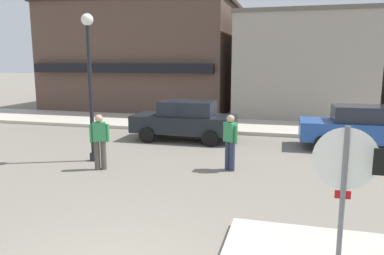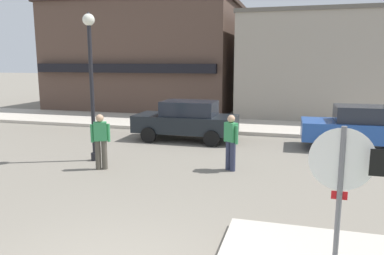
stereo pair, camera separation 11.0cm
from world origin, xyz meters
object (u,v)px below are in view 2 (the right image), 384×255
(parked_car_second, at_px, (362,127))
(pedestrian_crossing_far, at_px, (231,141))
(parked_car_nearest, at_px, (187,120))
(stop_sign, at_px, (340,186))
(lamp_post, at_px, (91,66))
(pedestrian_crossing_near, at_px, (101,140))

(parked_car_second, relative_size, pedestrian_crossing_far, 2.50)
(parked_car_nearest, bearing_deg, stop_sign, -62.47)
(parked_car_nearest, height_order, parked_car_second, same)
(parked_car_second, xyz_separation_m, pedestrian_crossing_far, (-4.01, -3.72, 0.06))
(lamp_post, relative_size, pedestrian_crossing_far, 2.82)
(stop_sign, xyz_separation_m, pedestrian_crossing_near, (-5.94, 4.47, -0.65))
(stop_sign, distance_m, parked_car_second, 9.27)
(stop_sign, relative_size, pedestrian_crossing_near, 1.43)
(pedestrian_crossing_near, bearing_deg, stop_sign, -36.94)
(parked_car_nearest, height_order, pedestrian_crossing_near, pedestrian_crossing_near)
(parked_car_nearest, relative_size, parked_car_second, 0.99)
(stop_sign, relative_size, pedestrian_crossing_far, 1.43)
(lamp_post, height_order, pedestrian_crossing_far, lamp_post)
(stop_sign, xyz_separation_m, lamp_post, (-6.64, 5.30, 1.44))
(stop_sign, distance_m, pedestrian_crossing_near, 7.47)
(pedestrian_crossing_near, xyz_separation_m, pedestrian_crossing_far, (3.62, 0.89, 0.00))
(stop_sign, bearing_deg, parked_car_second, 79.48)
(lamp_post, relative_size, parked_car_second, 1.13)
(parked_car_nearest, relative_size, pedestrian_crossing_near, 2.48)
(parked_car_nearest, xyz_separation_m, parked_car_second, (6.40, 0.05, 0.00))
(pedestrian_crossing_near, bearing_deg, parked_car_nearest, 74.86)
(parked_car_nearest, distance_m, pedestrian_crossing_far, 4.38)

